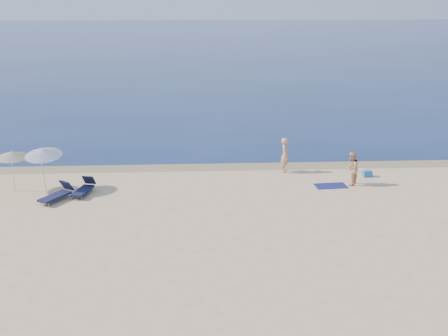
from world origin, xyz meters
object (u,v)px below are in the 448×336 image
object	(u,v)px
person_left	(285,155)
umbrella_near	(43,152)
person_right	(352,169)
blue_cooler	(367,174)

from	to	relation	value
person_left	umbrella_near	size ratio (longest dim) A/B	0.82
person_right	umbrella_near	size ratio (longest dim) A/B	0.74
person_right	person_left	bearing A→B (deg)	-97.52
blue_cooler	umbrella_near	distance (m)	17.02
person_right	umbrella_near	bearing A→B (deg)	-59.85
blue_cooler	umbrella_near	xyz separation A→B (m)	(-16.85, -1.45, 1.88)
person_left	umbrella_near	xyz separation A→B (m)	(-12.49, -2.50, 1.07)
blue_cooler	umbrella_near	world-z (taller)	umbrella_near
person_left	umbrella_near	distance (m)	12.78
person_right	umbrella_near	xyz separation A→B (m)	(-15.59, -0.16, 1.16)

